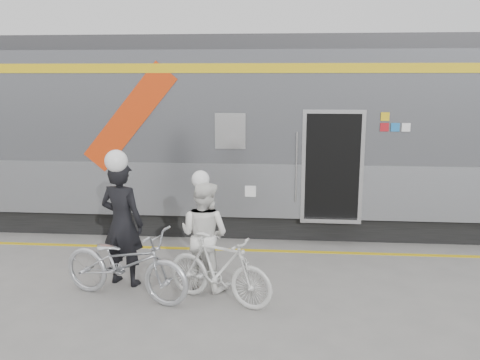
# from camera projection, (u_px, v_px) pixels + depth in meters

# --- Properties ---
(ground) EXTENTS (90.00, 90.00, 0.00)m
(ground) POSITION_uv_depth(u_px,v_px,m) (181.00, 296.00, 7.78)
(ground) COLOR slate
(ground) RESTS_ON ground
(train) EXTENTS (24.00, 3.17, 4.10)m
(train) POSITION_uv_depth(u_px,v_px,m) (229.00, 132.00, 11.43)
(train) COLOR black
(train) RESTS_ON ground
(safety_strip) EXTENTS (24.00, 0.12, 0.01)m
(safety_strip) POSITION_uv_depth(u_px,v_px,m) (203.00, 249.00, 9.87)
(safety_strip) COLOR gold
(safety_strip) RESTS_ON ground
(man) EXTENTS (0.84, 0.67, 2.02)m
(man) POSITION_uv_depth(u_px,v_px,m) (122.00, 224.00, 8.05)
(man) COLOR black
(man) RESTS_ON ground
(bicycle_left) EXTENTS (2.23, 1.30, 1.11)m
(bicycle_left) POSITION_uv_depth(u_px,v_px,m) (125.00, 263.00, 7.59)
(bicycle_left) COLOR #B3B6BC
(bicycle_left) RESTS_ON ground
(woman) EXTENTS (1.03, 0.93, 1.73)m
(woman) POSITION_uv_depth(u_px,v_px,m) (204.00, 235.00, 7.95)
(woman) COLOR white
(woman) RESTS_ON ground
(bicycle_right) EXTENTS (1.80, 1.14, 1.05)m
(bicycle_right) POSITION_uv_depth(u_px,v_px,m) (219.00, 269.00, 7.45)
(bicycle_right) COLOR beige
(bicycle_right) RESTS_ON ground
(helmet_man) EXTENTS (0.35, 0.35, 0.35)m
(helmet_man) POSITION_uv_depth(u_px,v_px,m) (119.00, 150.00, 7.81)
(helmet_man) COLOR white
(helmet_man) RESTS_ON man
(helmet_woman) EXTENTS (0.28, 0.28, 0.28)m
(helmet_woman) POSITION_uv_depth(u_px,v_px,m) (203.00, 172.00, 7.75)
(helmet_woman) COLOR white
(helmet_woman) RESTS_ON woman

